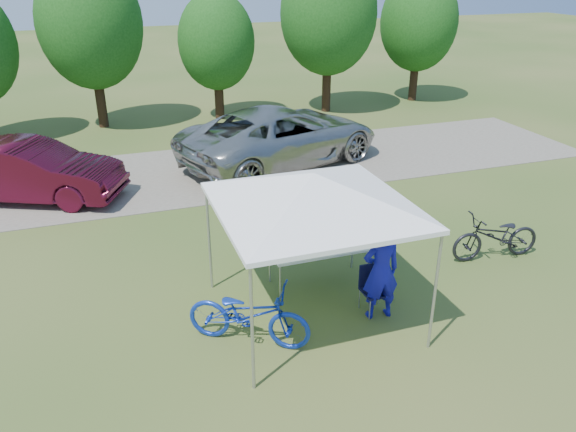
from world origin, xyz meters
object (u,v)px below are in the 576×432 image
at_px(folding_chair, 373,284).
at_px(minivan, 281,136).
at_px(cyclist, 381,271).
at_px(cooler, 308,242).
at_px(bike_blue, 249,314).
at_px(sedan, 31,171).
at_px(bike_dark, 496,237).
at_px(folding_table, 318,250).

xyz_separation_m(folding_chair, minivan, (0.96, 8.13, 0.40)).
bearing_deg(cyclist, minivan, -92.60).
relative_size(cooler, bike_blue, 0.21).
relative_size(folding_chair, minivan, 0.14).
height_order(folding_chair, sedan, sedan).
xyz_separation_m(cyclist, bike_dark, (3.33, 1.10, -0.40)).
bearing_deg(minivan, bike_dark, 177.86).
height_order(cooler, cyclist, cyclist).
height_order(cooler, bike_blue, bike_blue).
distance_m(bike_blue, bike_dark, 5.83).
relative_size(folding_table, bike_blue, 0.90).
xyz_separation_m(bike_blue, bike_dark, (5.73, 1.09, -0.03)).
relative_size(bike_dark, sedan, 0.42).
relative_size(folding_chair, bike_blue, 0.42).
height_order(cyclist, minivan, cyclist).
xyz_separation_m(folding_table, folding_chair, (0.59, -1.17, -0.21)).
bearing_deg(minivan, cooler, 145.39).
relative_size(bike_blue, sedan, 0.44).
bearing_deg(bike_blue, cooler, -15.46).
height_order(folding_table, sedan, sedan).
distance_m(cooler, minivan, 7.18).
bearing_deg(folding_chair, minivan, 81.57).
bearing_deg(minivan, bike_blue, 137.89).
xyz_separation_m(folding_chair, cyclist, (0.01, -0.24, 0.40)).
relative_size(folding_table, folding_chair, 2.13).
height_order(bike_dark, minivan, minivan).
xyz_separation_m(cyclist, sedan, (-6.17, 7.81, -0.12)).
xyz_separation_m(folding_table, cooler, (-0.22, 0.00, 0.20)).
relative_size(folding_chair, bike_dark, 0.45).
xyz_separation_m(cyclist, bike_blue, (-2.39, 0.01, -0.37)).
bearing_deg(bike_blue, bike_dark, -46.36).
relative_size(cyclist, bike_dark, 0.94).
bearing_deg(folding_table, minivan, 77.40).
distance_m(folding_chair, cooler, 1.49).
relative_size(cyclist, sedan, 0.39).
xyz_separation_m(bike_blue, sedan, (-3.78, 7.79, 0.25)).
relative_size(cooler, cyclist, 0.23).
relative_size(minivan, sedan, 1.37).
height_order(bike_blue, sedan, sedan).
distance_m(bike_blue, sedan, 8.66).
bearing_deg(cooler, sedan, 129.88).
relative_size(bike_dark, minivan, 0.30).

